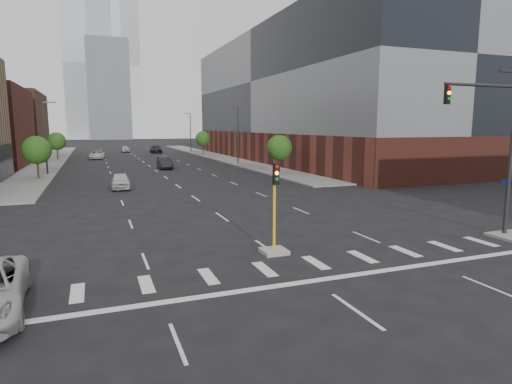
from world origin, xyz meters
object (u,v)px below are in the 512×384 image
car_far_left (97,155)px  car_distant (125,149)px  car_deep_right (156,149)px  car_near_left (121,181)px  median_traffic_signal (274,234)px  mast_arm_signal (501,135)px  car_mid_right (165,163)px

car_far_left → car_distant: size_ratio=1.23×
car_deep_right → car_distant: (-6.34, 4.72, -0.08)m
car_near_left → car_far_left: bearing=95.3°
median_traffic_signal → car_distant: bearing=90.6°
car_distant → car_deep_right: bearing=-36.8°
mast_arm_signal → car_mid_right: mast_arm_signal is taller
mast_arm_signal → car_mid_right: size_ratio=1.78×
car_near_left → car_far_left: car_near_left is taller
car_near_left → car_far_left: size_ratio=0.82×
car_far_left → car_distant: car_far_left is taller
car_mid_right → median_traffic_signal: bearing=-91.1°
car_distant → car_far_left: bearing=-108.4°
car_near_left → car_mid_right: car_mid_right is taller
mast_arm_signal → car_distant: bearing=98.8°
car_near_left → car_far_left: 41.29m
mast_arm_signal → car_far_left: mast_arm_signal is taller
car_mid_right → car_deep_right: car_deep_right is taller
car_deep_right → median_traffic_signal: bearing=-92.2°
car_mid_right → car_distant: car_mid_right is taller
median_traffic_signal → mast_arm_signal: bearing=-6.6°
median_traffic_signal → car_far_left: 66.96m
car_mid_right → car_far_left: size_ratio=0.92×
mast_arm_signal → car_distant: size_ratio=2.02×
median_traffic_signal → car_near_left: 25.92m
car_deep_right → car_distant: 7.90m
mast_arm_signal → car_far_left: bearing=106.3°
car_mid_right → car_far_left: car_mid_right is taller
mast_arm_signal → car_near_left: mast_arm_signal is taller
car_near_left → car_deep_right: size_ratio=0.78×
car_mid_right → car_far_left: bearing=112.4°
median_traffic_signal → car_far_left: size_ratio=0.80×
car_mid_right → car_distant: size_ratio=1.14×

